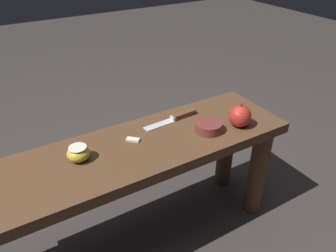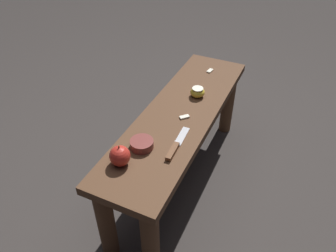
{
  "view_description": "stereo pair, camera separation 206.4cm",
  "coord_description": "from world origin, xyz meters",
  "px_view_note": "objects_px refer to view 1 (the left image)",
  "views": [
    {
      "loc": [
        0.35,
        0.85,
        1.12
      ],
      "look_at": [
        -0.16,
        -0.01,
        0.51
      ],
      "focal_mm": 35.0,
      "sensor_mm": 36.0,
      "label": 1
    },
    {
      "loc": [
        -1.19,
        -0.49,
        1.42
      ],
      "look_at": [
        -0.16,
        -0.01,
        0.51
      ],
      "focal_mm": 35.0,
      "sensor_mm": 36.0,
      "label": 2
    }
  ],
  "objects_px": {
    "apple_whole": "(240,116)",
    "bowl": "(208,127)",
    "knife": "(178,117)",
    "wooden_bench": "(131,174)",
    "apple_cut": "(78,153)"
  },
  "relations": [
    {
      "from": "knife",
      "to": "bowl",
      "type": "bearing_deg",
      "value": 107.4
    },
    {
      "from": "apple_cut",
      "to": "bowl",
      "type": "distance_m",
      "value": 0.47
    },
    {
      "from": "bowl",
      "to": "apple_whole",
      "type": "bearing_deg",
      "value": 165.8
    },
    {
      "from": "knife",
      "to": "bowl",
      "type": "relative_size",
      "value": 2.32
    },
    {
      "from": "wooden_bench",
      "to": "apple_cut",
      "type": "height_order",
      "value": "apple_cut"
    },
    {
      "from": "wooden_bench",
      "to": "bowl",
      "type": "xyz_separation_m",
      "value": [
        -0.3,
        0.05,
        0.13
      ]
    },
    {
      "from": "apple_cut",
      "to": "wooden_bench",
      "type": "bearing_deg",
      "value": 170.96
    },
    {
      "from": "bowl",
      "to": "knife",
      "type": "bearing_deg",
      "value": -69.39
    },
    {
      "from": "knife",
      "to": "wooden_bench",
      "type": "bearing_deg",
      "value": 15.22
    },
    {
      "from": "wooden_bench",
      "to": "apple_cut",
      "type": "distance_m",
      "value": 0.22
    },
    {
      "from": "knife",
      "to": "bowl",
      "type": "height_order",
      "value": "bowl"
    },
    {
      "from": "knife",
      "to": "apple_cut",
      "type": "bearing_deg",
      "value": 4.71
    },
    {
      "from": "wooden_bench",
      "to": "knife",
      "type": "bearing_deg",
      "value": -161.58
    },
    {
      "from": "apple_whole",
      "to": "bowl",
      "type": "bearing_deg",
      "value": -14.2
    },
    {
      "from": "apple_whole",
      "to": "bowl",
      "type": "height_order",
      "value": "apple_whole"
    }
  ]
}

